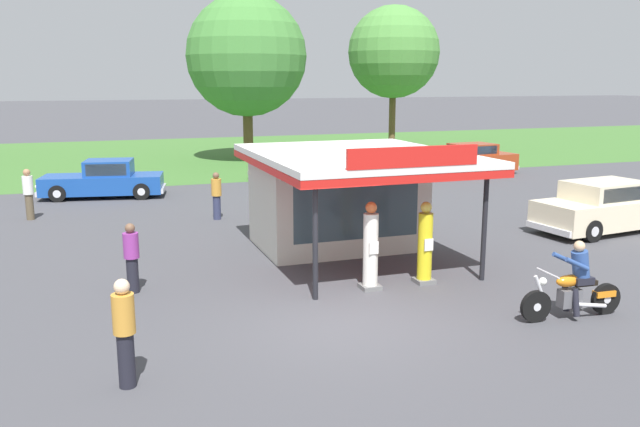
% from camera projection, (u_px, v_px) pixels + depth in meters
% --- Properties ---
extents(ground_plane, '(300.00, 300.00, 0.00)m').
position_uv_depth(ground_plane, '(342.00, 320.00, 12.81)').
color(ground_plane, '#424247').
extents(grass_verge_strip, '(120.00, 24.00, 0.01)m').
position_uv_depth(grass_verge_strip, '(168.00, 156.00, 40.52)').
color(grass_verge_strip, '#3D6B2D').
rests_on(grass_verge_strip, ground).
extents(service_station_kiosk, '(5.08, 6.38, 3.27)m').
position_uv_depth(service_station_kiosk, '(341.00, 191.00, 17.93)').
color(service_station_kiosk, beige).
rests_on(service_station_kiosk, ground).
extents(gas_pump_nearside, '(0.44, 0.44, 2.01)m').
position_uv_depth(gas_pump_nearside, '(371.00, 250.00, 14.54)').
color(gas_pump_nearside, slate).
rests_on(gas_pump_nearside, ground).
extents(gas_pump_offside, '(0.44, 0.44, 1.93)m').
position_uv_depth(gas_pump_offside, '(425.00, 246.00, 15.00)').
color(gas_pump_offside, slate).
rests_on(gas_pump_offside, ground).
extents(motorcycle_with_rider, '(2.26, 0.70, 1.58)m').
position_uv_depth(motorcycle_with_rider, '(574.00, 286.00, 12.81)').
color(motorcycle_with_rider, black).
rests_on(motorcycle_with_rider, ground).
extents(featured_classic_sedan, '(5.51, 2.40, 1.58)m').
position_uv_depth(featured_classic_sedan, '(610.00, 207.00, 20.31)').
color(featured_classic_sedan, beige).
rests_on(featured_classic_sedan, ground).
extents(parked_car_back_row_far_left, '(5.06, 2.56, 1.51)m').
position_uv_depth(parked_car_back_row_far_left, '(104.00, 181.00, 26.11)').
color(parked_car_back_row_far_left, '#19479E').
rests_on(parked_car_back_row_far_left, ground).
extents(parked_car_back_row_centre, '(5.04, 2.07, 1.48)m').
position_uv_depth(parked_car_back_row_centre, '(300.00, 165.00, 30.80)').
color(parked_car_back_row_centre, '#7AC6D1').
rests_on(parked_car_back_row_centre, ground).
extents(parked_car_back_row_centre_right, '(5.73, 2.31, 1.54)m').
position_uv_depth(parked_car_back_row_centre_right, '(466.00, 161.00, 32.37)').
color(parked_car_back_row_centre_right, '#993819').
rests_on(parked_car_back_row_centre_right, ground).
extents(bystander_chatting_near_pumps, '(0.35, 0.35, 1.61)m').
position_uv_depth(bystander_chatting_near_pumps, '(324.00, 178.00, 25.53)').
color(bystander_chatting_near_pumps, black).
rests_on(bystander_chatting_near_pumps, ground).
extents(bystander_admiring_sedan, '(0.34, 0.34, 1.73)m').
position_uv_depth(bystander_admiring_sedan, '(28.00, 193.00, 21.83)').
color(bystander_admiring_sedan, brown).
rests_on(bystander_admiring_sedan, ground).
extents(bystander_leaning_by_kiosk, '(0.34, 0.34, 1.58)m').
position_uv_depth(bystander_leaning_by_kiosk, '(132.00, 257.00, 14.32)').
color(bystander_leaning_by_kiosk, black).
rests_on(bystander_leaning_by_kiosk, ground).
extents(bystander_strolling_foreground, '(0.34, 0.34, 1.74)m').
position_uv_depth(bystander_strolling_foreground, '(124.00, 330.00, 9.85)').
color(bystander_strolling_foreground, black).
rests_on(bystander_strolling_foreground, ground).
extents(bystander_standing_back_lot, '(0.34, 0.34, 1.61)m').
position_uv_depth(bystander_standing_back_lot, '(217.00, 195.00, 21.91)').
color(bystander_standing_back_lot, '#2D3351').
rests_on(bystander_standing_back_lot, ground).
extents(tree_oak_distant_spare, '(6.88, 6.88, 9.44)m').
position_uv_depth(tree_oak_distant_spare, '(247.00, 60.00, 36.92)').
color(tree_oak_distant_spare, brown).
rests_on(tree_oak_distant_spare, ground).
extents(tree_oak_far_right, '(6.04, 6.04, 9.48)m').
position_uv_depth(tree_oak_far_right, '(394.00, 52.00, 42.73)').
color(tree_oak_far_right, brown).
rests_on(tree_oak_far_right, ground).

